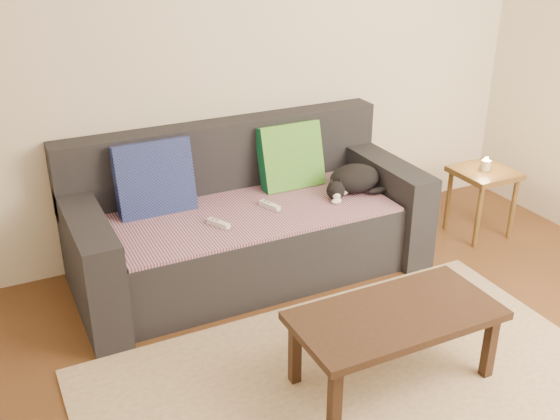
{
  "coord_description": "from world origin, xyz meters",
  "views": [
    {
      "loc": [
        -1.39,
        -1.74,
        2.08
      ],
      "look_at": [
        0.05,
        1.2,
        0.55
      ],
      "focal_mm": 42.0,
      "sensor_mm": 36.0,
      "label": 1
    }
  ],
  "objects_px": {
    "cat": "(353,180)",
    "wii_remote_b": "(270,206)",
    "wii_remote_a": "(218,224)",
    "sofa": "(246,224)",
    "coffee_table": "(395,321)",
    "side_table": "(483,182)"
  },
  "relations": [
    {
      "from": "cat",
      "to": "wii_remote_b",
      "type": "xyz_separation_m",
      "value": [
        -0.57,
        0.02,
        -0.07
      ]
    },
    {
      "from": "cat",
      "to": "wii_remote_b",
      "type": "distance_m",
      "value": 0.57
    },
    {
      "from": "cat",
      "to": "wii_remote_a",
      "type": "distance_m",
      "value": 0.94
    },
    {
      "from": "sofa",
      "to": "wii_remote_a",
      "type": "relative_size",
      "value": 14.0
    },
    {
      "from": "sofa",
      "to": "coffee_table",
      "type": "height_order",
      "value": "sofa"
    },
    {
      "from": "sofa",
      "to": "wii_remote_b",
      "type": "xyz_separation_m",
      "value": [
        0.11,
        -0.11,
        0.15
      ]
    },
    {
      "from": "wii_remote_b",
      "to": "coffee_table",
      "type": "height_order",
      "value": "wii_remote_b"
    },
    {
      "from": "sofa",
      "to": "side_table",
      "type": "relative_size",
      "value": 4.46
    },
    {
      "from": "side_table",
      "to": "coffee_table",
      "type": "relative_size",
      "value": 0.49
    },
    {
      "from": "wii_remote_a",
      "to": "wii_remote_b",
      "type": "bearing_deg",
      "value": -102.83
    },
    {
      "from": "sofa",
      "to": "wii_remote_a",
      "type": "xyz_separation_m",
      "value": [
        -0.25,
        -0.2,
        0.15
      ]
    },
    {
      "from": "wii_remote_b",
      "to": "coffee_table",
      "type": "distance_m",
      "value": 1.19
    },
    {
      "from": "coffee_table",
      "to": "wii_remote_b",
      "type": "bearing_deg",
      "value": 94.0
    },
    {
      "from": "side_table",
      "to": "cat",
      "type": "bearing_deg",
      "value": 171.85
    },
    {
      "from": "cat",
      "to": "coffee_table",
      "type": "height_order",
      "value": "cat"
    },
    {
      "from": "sofa",
      "to": "wii_remote_b",
      "type": "distance_m",
      "value": 0.21
    },
    {
      "from": "sofa",
      "to": "side_table",
      "type": "distance_m",
      "value": 1.66
    },
    {
      "from": "side_table",
      "to": "wii_remote_b",
      "type": "bearing_deg",
      "value": 174.31
    },
    {
      "from": "cat",
      "to": "wii_remote_b",
      "type": "bearing_deg",
      "value": -165.08
    },
    {
      "from": "sofa",
      "to": "wii_remote_b",
      "type": "height_order",
      "value": "sofa"
    },
    {
      "from": "wii_remote_a",
      "to": "side_table",
      "type": "distance_m",
      "value": 1.89
    },
    {
      "from": "wii_remote_a",
      "to": "side_table",
      "type": "xyz_separation_m",
      "value": [
        1.89,
        -0.06,
        -0.07
      ]
    }
  ]
}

